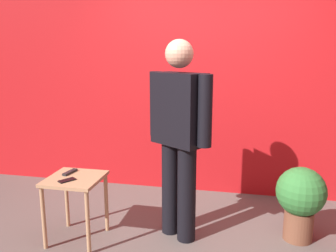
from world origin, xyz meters
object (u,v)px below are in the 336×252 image
side_table (75,188)px  potted_plant (301,198)px  tv_remote (70,172)px  cell_phone (67,180)px  standing_person (179,131)px

side_table → potted_plant: bearing=11.9°
tv_remote → potted_plant: size_ratio=0.25×
tv_remote → cell_phone: bearing=-59.1°
cell_phone → potted_plant: 2.08m
standing_person → cell_phone: size_ratio=12.50×
standing_person → side_table: size_ratio=3.00×
standing_person → cell_phone: 1.06m
side_table → tv_remote: (-0.09, 0.09, 0.12)m
standing_person → cell_phone: (-0.91, -0.36, -0.40)m
cell_phone → standing_person: bearing=55.6°
cell_phone → potted_plant: potted_plant is taller
side_table → cell_phone: cell_phone is taller
side_table → potted_plant: (1.98, 0.42, -0.09)m
potted_plant → tv_remote: bearing=-170.9°
standing_person → tv_remote: (-0.98, -0.17, -0.40)m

